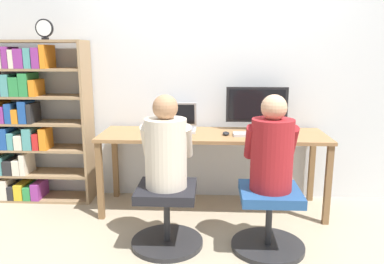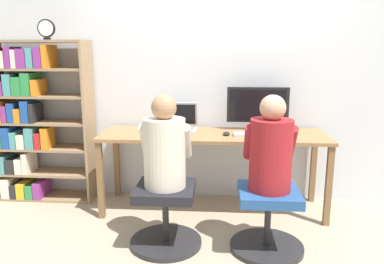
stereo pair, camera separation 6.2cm
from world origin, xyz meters
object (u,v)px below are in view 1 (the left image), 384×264
object	(u,v)px
bookshelf	(29,120)
desktop_monitor	(257,107)
keyboard	(258,134)
person_at_monitor	(272,149)
desk_clock	(44,29)
person_at_laptop	(166,148)
laptop	(179,125)
office_chair_right	(167,215)
office_chair_left	(269,218)

from	to	relation	value
bookshelf	desktop_monitor	bearing A→B (deg)	0.71
keyboard	person_at_monitor	world-z (taller)	person_at_monitor
bookshelf	desk_clock	bearing A→B (deg)	-16.29
keyboard	person_at_laptop	bearing A→B (deg)	-140.22
keyboard	person_at_monitor	distance (m)	0.63
laptop	person_at_monitor	bearing A→B (deg)	-48.39
person_at_monitor	bookshelf	distance (m)	2.34
person_at_monitor	office_chair_right	bearing A→B (deg)	179.28
keyboard	desk_clock	size ratio (longest dim) A/B	2.38
keyboard	office_chair_right	bearing A→B (deg)	-139.98
bookshelf	person_at_monitor	bearing A→B (deg)	-21.20
laptop	bookshelf	size ratio (longest dim) A/B	0.21
laptop	bookshelf	distance (m)	1.44
person_at_laptop	desk_clock	world-z (taller)	desk_clock
desk_clock	office_chair_right	bearing A→B (deg)	-33.15
laptop	keyboard	world-z (taller)	laptop
laptop	keyboard	xyz separation A→B (m)	(0.71, -0.20, -0.04)
desktop_monitor	keyboard	xyz separation A→B (m)	(-0.01, -0.25, -0.20)
office_chair_right	bookshelf	xyz separation A→B (m)	(-1.42, 0.84, 0.55)
person_at_laptop	bookshelf	world-z (taller)	bookshelf
office_chair_left	desk_clock	xyz separation A→B (m)	(-1.93, 0.78, 1.40)
office_chair_left	bookshelf	bearing A→B (deg)	158.68
person_at_laptop	person_at_monitor	bearing A→B (deg)	-1.11
desktop_monitor	keyboard	bearing A→B (deg)	-92.87
laptop	desktop_monitor	bearing A→B (deg)	3.31
office_chair_right	person_at_laptop	size ratio (longest dim) A/B	0.80
laptop	desk_clock	xyz separation A→B (m)	(-1.19, -0.06, 0.87)
desktop_monitor	office_chair_left	bearing A→B (deg)	-89.18
desktop_monitor	person_at_laptop	xyz separation A→B (m)	(-0.75, -0.86, -0.18)
desktop_monitor	desk_clock	size ratio (longest dim) A/B	3.15
desktop_monitor	person_at_laptop	bearing A→B (deg)	-131.06
person_at_monitor	person_at_laptop	size ratio (longest dim) A/B	1.01
keyboard	office_chair_left	distance (m)	0.80
office_chair_left	bookshelf	size ratio (longest dim) A/B	0.35
person_at_monitor	keyboard	bearing A→B (deg)	92.28
laptop	person_at_laptop	world-z (taller)	person_at_laptop
keyboard	person_at_laptop	distance (m)	0.96
person_at_laptop	bookshelf	bearing A→B (deg)	149.68
desk_clock	person_at_monitor	bearing A→B (deg)	-21.82
laptop	office_chair_left	size ratio (longest dim) A/B	0.59
office_chair_left	person_at_laptop	bearing A→B (deg)	178.50
desktop_monitor	office_chair_left	world-z (taller)	desktop_monitor
desktop_monitor	laptop	bearing A→B (deg)	-176.69
bookshelf	desk_clock	size ratio (longest dim) A/B	8.58
desktop_monitor	office_chair_right	size ratio (longest dim) A/B	1.04
office_chair_right	person_at_laptop	distance (m)	0.52
office_chair_right	desk_clock	xyz separation A→B (m)	(-1.17, 0.76, 1.40)
laptop	office_chair_right	xyz separation A→B (m)	(-0.02, -0.82, -0.53)
office_chair_left	keyboard	bearing A→B (deg)	92.26
office_chair_right	bookshelf	bearing A→B (deg)	149.53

